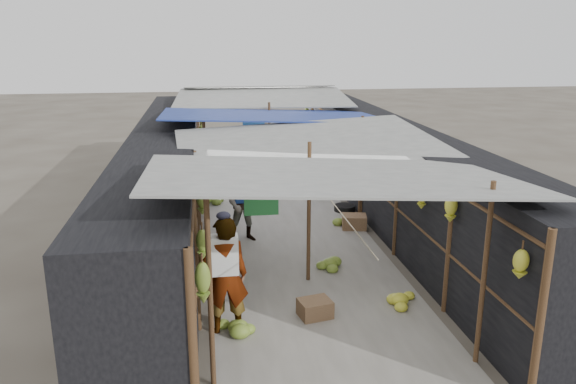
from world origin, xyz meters
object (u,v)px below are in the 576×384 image
vendor_elderly (225,276)px  vendor_seated (307,172)px  shopper_blue (244,203)px  crate_near (315,309)px  black_basin (345,208)px

vendor_elderly → vendor_seated: bearing=-112.1°
vendor_seated → shopper_blue: bearing=-27.4°
shopper_blue → vendor_seated: bearing=71.1°
crate_near → vendor_elderly: 1.63m
crate_near → black_basin: (1.85, 5.42, -0.07)m
crate_near → black_basin: 5.73m
black_basin → vendor_seated: size_ratio=0.60×
vendor_elderly → vendor_seated: vendor_elderly is taller
vendor_elderly → shopper_blue: size_ratio=1.08×
vendor_seated → black_basin: bearing=11.1°
vendor_elderly → shopper_blue: 3.95m
crate_near → vendor_seated: bearing=68.3°
black_basin → vendor_seated: (-0.52, 2.53, 0.38)m
black_basin → vendor_seated: bearing=101.6°
vendor_elderly → black_basin: bearing=-123.5°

